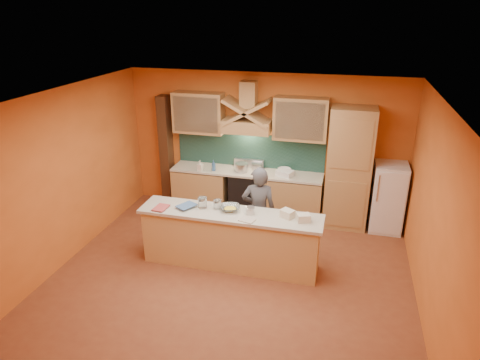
% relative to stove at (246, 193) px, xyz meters
% --- Properties ---
extents(floor, '(5.50, 5.00, 0.01)m').
position_rel_stove_xyz_m(floor, '(0.30, -2.20, -0.45)').
color(floor, brown).
rests_on(floor, ground).
extents(ceiling, '(5.50, 5.00, 0.01)m').
position_rel_stove_xyz_m(ceiling, '(0.30, -2.20, 2.35)').
color(ceiling, white).
rests_on(ceiling, wall_back).
extents(wall_back, '(5.50, 0.02, 2.80)m').
position_rel_stove_xyz_m(wall_back, '(0.30, 0.30, 0.95)').
color(wall_back, orange).
rests_on(wall_back, floor).
extents(wall_front, '(5.50, 0.02, 2.80)m').
position_rel_stove_xyz_m(wall_front, '(0.30, -4.70, 0.95)').
color(wall_front, orange).
rests_on(wall_front, floor).
extents(wall_left, '(0.02, 5.00, 2.80)m').
position_rel_stove_xyz_m(wall_left, '(-2.45, -2.20, 0.95)').
color(wall_left, orange).
rests_on(wall_left, floor).
extents(wall_right, '(0.02, 5.00, 2.80)m').
position_rel_stove_xyz_m(wall_right, '(3.05, -2.20, 0.95)').
color(wall_right, orange).
rests_on(wall_right, floor).
extents(base_cabinet_left, '(1.10, 0.60, 0.86)m').
position_rel_stove_xyz_m(base_cabinet_left, '(-0.95, 0.00, -0.02)').
color(base_cabinet_left, tan).
rests_on(base_cabinet_left, floor).
extents(base_cabinet_right, '(1.10, 0.60, 0.86)m').
position_rel_stove_xyz_m(base_cabinet_right, '(0.95, 0.00, -0.02)').
color(base_cabinet_right, tan).
rests_on(base_cabinet_right, floor).
extents(counter_top, '(3.00, 0.62, 0.04)m').
position_rel_stove_xyz_m(counter_top, '(-0.00, 0.00, 0.45)').
color(counter_top, beige).
rests_on(counter_top, base_cabinet_left).
extents(stove, '(0.60, 0.58, 0.90)m').
position_rel_stove_xyz_m(stove, '(0.00, 0.00, 0.00)').
color(stove, black).
rests_on(stove, floor).
extents(backsplash, '(3.00, 0.03, 0.70)m').
position_rel_stove_xyz_m(backsplash, '(-0.00, 0.28, 0.80)').
color(backsplash, '#1A3A33').
rests_on(backsplash, wall_back).
extents(range_hood, '(0.92, 0.50, 0.24)m').
position_rel_stove_xyz_m(range_hood, '(0.00, 0.05, 1.37)').
color(range_hood, tan).
rests_on(range_hood, wall_back).
extents(hood_chimney, '(0.30, 0.30, 0.50)m').
position_rel_stove_xyz_m(hood_chimney, '(0.00, 0.15, 1.95)').
color(hood_chimney, tan).
rests_on(hood_chimney, wall_back).
extents(upper_cabinet_left, '(1.00, 0.35, 0.80)m').
position_rel_stove_xyz_m(upper_cabinet_left, '(-1.00, 0.12, 1.55)').
color(upper_cabinet_left, tan).
rests_on(upper_cabinet_left, wall_back).
extents(upper_cabinet_right, '(1.00, 0.35, 0.80)m').
position_rel_stove_xyz_m(upper_cabinet_right, '(1.00, 0.12, 1.55)').
color(upper_cabinet_right, tan).
rests_on(upper_cabinet_right, wall_back).
extents(pantry_column, '(0.80, 0.60, 2.30)m').
position_rel_stove_xyz_m(pantry_column, '(1.95, 0.00, 0.70)').
color(pantry_column, tan).
rests_on(pantry_column, floor).
extents(fridge, '(0.58, 0.60, 1.30)m').
position_rel_stove_xyz_m(fridge, '(2.70, 0.00, 0.20)').
color(fridge, white).
rests_on(fridge, floor).
extents(trim_column_left, '(0.20, 0.30, 2.30)m').
position_rel_stove_xyz_m(trim_column_left, '(-1.75, 0.15, 0.70)').
color(trim_column_left, '#472816').
rests_on(trim_column_left, floor).
extents(island_body, '(2.80, 0.55, 0.88)m').
position_rel_stove_xyz_m(island_body, '(0.20, -1.90, -0.01)').
color(island_body, '#DCB271').
rests_on(island_body, floor).
extents(island_top, '(2.90, 0.62, 0.05)m').
position_rel_stove_xyz_m(island_top, '(0.20, -1.90, 0.47)').
color(island_top, beige).
rests_on(island_top, island_body).
extents(person, '(0.62, 0.46, 1.55)m').
position_rel_stove_xyz_m(person, '(0.55, -1.40, 0.33)').
color(person, '#4C4C51').
rests_on(person, floor).
extents(pot_large, '(0.29, 0.29, 0.17)m').
position_rel_stove_xyz_m(pot_large, '(-0.09, -0.05, 0.54)').
color(pot_large, '#B8B9BF').
rests_on(pot_large, stove).
extents(pot_small, '(0.25, 0.25, 0.13)m').
position_rel_stove_xyz_m(pot_small, '(0.18, 0.11, 0.52)').
color(pot_small, silver).
rests_on(pot_small, stove).
extents(soap_bottle_a, '(0.11, 0.11, 0.21)m').
position_rel_stove_xyz_m(soap_bottle_a, '(-0.88, -0.22, 0.58)').
color(soap_bottle_a, silver).
rests_on(soap_bottle_a, counter_top).
extents(soap_bottle_b, '(0.09, 0.09, 0.22)m').
position_rel_stove_xyz_m(soap_bottle_b, '(-0.63, -0.15, 0.58)').
color(soap_bottle_b, '#366095').
rests_on(soap_bottle_b, counter_top).
extents(bowl_back, '(0.33, 0.33, 0.08)m').
position_rel_stove_xyz_m(bowl_back, '(0.74, 0.10, 0.51)').
color(bowl_back, white).
rests_on(bowl_back, counter_top).
extents(dish_rack, '(0.36, 0.32, 0.11)m').
position_rel_stove_xyz_m(dish_rack, '(0.78, -0.07, 0.52)').
color(dish_rack, white).
rests_on(dish_rack, counter_top).
extents(book_lower, '(0.23, 0.29, 0.03)m').
position_rel_stove_xyz_m(book_lower, '(-1.01, -2.03, 0.51)').
color(book_lower, '#BE4643').
rests_on(book_lower, island_top).
extents(book_upper, '(0.34, 0.37, 0.02)m').
position_rel_stove_xyz_m(book_upper, '(-0.62, -1.85, 0.53)').
color(book_upper, '#456899').
rests_on(book_upper, island_top).
extents(jar_large, '(0.16, 0.16, 0.18)m').
position_rel_stove_xyz_m(jar_large, '(-0.27, -1.84, 0.58)').
color(jar_large, silver).
rests_on(jar_large, island_top).
extents(jar_small, '(0.15, 0.15, 0.15)m').
position_rel_stove_xyz_m(jar_small, '(-0.03, -1.81, 0.57)').
color(jar_small, silver).
rests_on(jar_small, island_top).
extents(kitchen_scale, '(0.13, 0.13, 0.09)m').
position_rel_stove_xyz_m(kitchen_scale, '(0.51, -1.86, 0.54)').
color(kitchen_scale, silver).
rests_on(kitchen_scale, island_top).
extents(mixing_bowl, '(0.39, 0.39, 0.08)m').
position_rel_stove_xyz_m(mixing_bowl, '(0.18, -1.82, 0.53)').
color(mixing_bowl, white).
rests_on(mixing_bowl, island_top).
extents(cloth, '(0.26, 0.22, 0.02)m').
position_rel_stove_xyz_m(cloth, '(0.52, -2.09, 0.50)').
color(cloth, beige).
rests_on(cloth, island_top).
extents(grocery_bag_a, '(0.23, 0.20, 0.12)m').
position_rel_stove_xyz_m(grocery_bag_a, '(1.34, -1.92, 0.56)').
color(grocery_bag_a, beige).
rests_on(grocery_bag_a, island_top).
extents(grocery_bag_b, '(0.25, 0.23, 0.12)m').
position_rel_stove_xyz_m(grocery_bag_b, '(1.09, -1.84, 0.55)').
color(grocery_bag_b, beige).
rests_on(grocery_bag_b, island_top).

